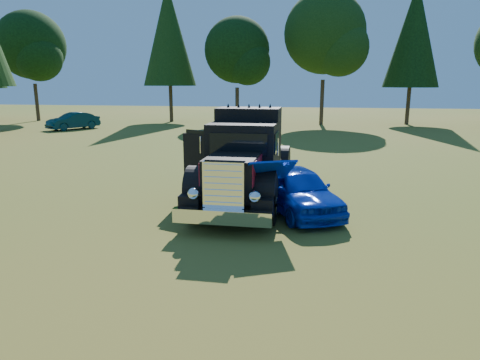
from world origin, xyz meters
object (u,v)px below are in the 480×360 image
Objects in this scene: spectator_far at (201,169)px; distant_teal_car at (73,121)px; diamond_t_truck at (244,164)px; hotrod_coupe at (297,190)px; spectator_near at (204,171)px.

distant_teal_car is (-16.44, 19.43, -0.25)m from spectator_far.
spectator_far is at bearing 161.12° from diamond_t_truck.
distant_teal_car is (-19.77, 20.73, 0.01)m from hotrod_coupe.
hotrod_coupe is 28.64m from distant_teal_car.
spectator_near reaches higher than hotrod_coupe.
distant_teal_car is at bearing 49.06° from spectator_near.
diamond_t_truck reaches higher than distant_teal_car.
spectator_far is 0.45× the size of distant_teal_car.
spectator_far reaches higher than distant_teal_car.
diamond_t_truck is at bearing 156.71° from hotrod_coupe.
spectator_near reaches higher than distant_teal_car.
hotrod_coupe is 2.33× the size of spectator_near.
hotrod_coupe is at bearing -86.50° from spectator_far.
diamond_t_truck reaches higher than spectator_far.
spectator_far is at bearing 158.79° from hotrod_coupe.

